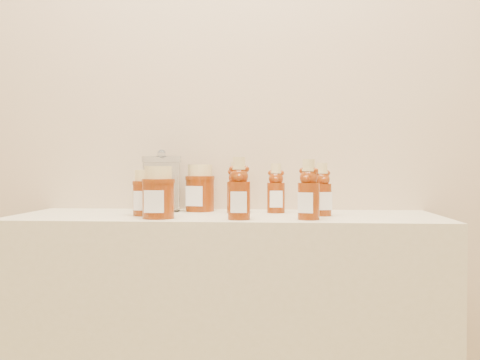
# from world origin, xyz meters

# --- Properties ---
(wall_back) EXTENTS (3.50, 0.02, 2.70)m
(wall_back) POSITION_xyz_m (0.00, 1.75, 1.35)
(wall_back) COLOR tan
(wall_back) RESTS_ON ground
(bear_bottle_back_left) EXTENTS (0.07, 0.07, 0.17)m
(bear_bottle_back_left) POSITION_xyz_m (0.02, 1.61, 0.99)
(bear_bottle_back_left) COLOR #672208
(bear_bottle_back_left) RESTS_ON display_table
(bear_bottle_back_mid) EXTENTS (0.06, 0.06, 0.17)m
(bear_bottle_back_mid) POSITION_xyz_m (0.14, 1.63, 0.98)
(bear_bottle_back_mid) COLOR #672208
(bear_bottle_back_mid) RESTS_ON display_table
(bear_bottle_back_right) EXTENTS (0.07, 0.07, 0.17)m
(bear_bottle_back_right) POSITION_xyz_m (0.27, 1.54, 0.98)
(bear_bottle_back_right) COLOR #672208
(bear_bottle_back_right) RESTS_ON display_table
(bear_bottle_front_left) EXTENTS (0.06, 0.06, 0.18)m
(bear_bottle_front_left) POSITION_xyz_m (0.05, 1.42, 0.99)
(bear_bottle_front_left) COLOR #672208
(bear_bottle_front_left) RESTS_ON display_table
(bear_bottle_front_right) EXTENTS (0.08, 0.08, 0.18)m
(bear_bottle_front_right) POSITION_xyz_m (0.23, 1.43, 0.99)
(bear_bottle_front_right) COLOR #672208
(bear_bottle_front_right) RESTS_ON display_table
(honey_jar_left) EXTENTS (0.09, 0.09, 0.13)m
(honey_jar_left) POSITION_xyz_m (-0.22, 1.52, 0.96)
(honey_jar_left) COLOR #672208
(honey_jar_left) RESTS_ON display_table
(honey_jar_back) EXTENTS (0.11, 0.11, 0.14)m
(honey_jar_back) POSITION_xyz_m (-0.09, 1.66, 0.97)
(honey_jar_back) COLOR #672208
(honey_jar_back) RESTS_ON display_table
(honey_jar_front) EXTENTS (0.09, 0.09, 0.14)m
(honey_jar_front) POSITION_xyz_m (-0.17, 1.43, 0.97)
(honey_jar_front) COLOR #672208
(honey_jar_front) RESTS_ON display_table
(glass_canister) EXTENTS (0.15, 0.15, 0.18)m
(glass_canister) POSITION_xyz_m (-0.21, 1.65, 0.99)
(glass_canister) COLOR white
(glass_canister) RESTS_ON display_table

